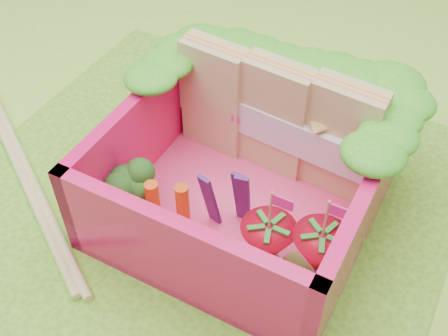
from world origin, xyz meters
TOP-DOWN VIEW (x-y plane):
  - ground at (0.00, 0.00)m, footprint 14.00×14.00m
  - placemat at (0.00, 0.00)m, footprint 2.60×2.60m
  - bento_floor at (0.24, 0.10)m, footprint 1.30×1.30m
  - bento_box at (0.24, 0.10)m, footprint 1.30×1.30m
  - lettuce_ruffle at (0.24, 0.56)m, footprint 1.43×0.77m
  - sandwich_stack at (0.25, 0.45)m, footprint 1.20×0.27m
  - broccoli at (-0.27, -0.22)m, footprint 0.34×0.34m
  - carrot_sticks at (-0.05, -0.20)m, footprint 0.18×0.16m
  - purple_wedges at (0.25, -0.06)m, footprint 0.21×0.13m
  - strawberry_left at (0.51, -0.19)m, footprint 0.26×0.26m
  - strawberry_right at (0.74, -0.13)m, footprint 0.27×0.27m
  - snap_peas at (0.64, -0.14)m, footprint 0.57×0.61m
  - chopsticks at (-1.05, -0.22)m, footprint 1.85×1.15m

SIDE VIEW (x-z plane):
  - ground at x=0.00m, z-range 0.00..0.00m
  - placemat at x=0.00m, z-range 0.00..0.03m
  - chopsticks at x=-1.05m, z-range 0.03..0.08m
  - bento_floor at x=0.24m, z-range 0.03..0.08m
  - snap_peas at x=0.64m, z-range 0.08..0.13m
  - carrot_sticks at x=-0.05m, z-range 0.07..0.35m
  - strawberry_left at x=0.51m, z-range -0.03..0.47m
  - strawberry_right at x=0.74m, z-range -0.03..0.48m
  - purple_wedges at x=0.25m, z-range 0.08..0.46m
  - broccoli at x=-0.27m, z-range 0.14..0.40m
  - bento_box at x=0.24m, z-range 0.03..0.58m
  - sandwich_stack at x=0.25m, z-range 0.07..0.73m
  - lettuce_ruffle at x=0.24m, z-range 0.58..0.69m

